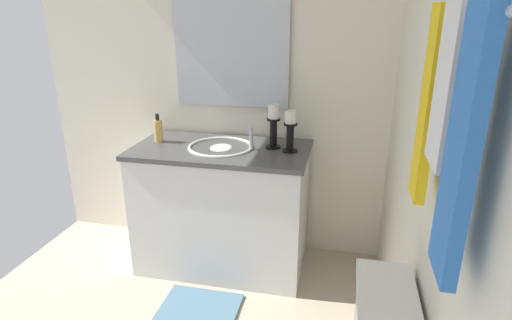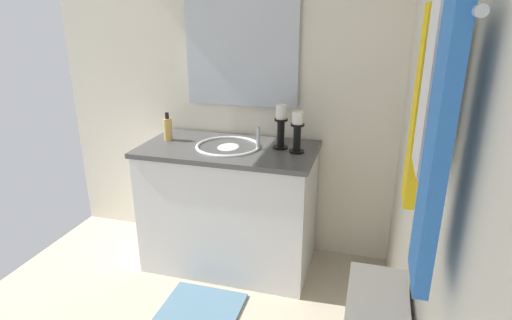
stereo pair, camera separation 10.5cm
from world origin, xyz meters
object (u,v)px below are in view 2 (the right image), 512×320
(sink_basin, at_px, (228,153))
(towel_bar, at_px, (452,11))
(candle_holder_short, at_px, (281,126))
(soap_bottle, at_px, (168,129))
(candle_holder_tall, at_px, (297,131))
(towel_near_corner, at_px, (436,154))
(mirror, at_px, (241,39))
(vanity_cabinet, at_px, (230,207))
(towel_center, at_px, (432,90))
(towel_near_vanity, at_px, (419,109))

(sink_basin, height_order, towel_bar, towel_bar)
(candle_holder_short, xyz_separation_m, soap_bottle, (0.03, -0.73, -0.07))
(candle_holder_tall, xyz_separation_m, towel_bar, (1.32, 0.55, 0.66))
(towel_near_corner, bearing_deg, towel_bar, 174.75)
(towel_bar, bearing_deg, mirror, -148.47)
(vanity_cabinet, height_order, candle_holder_short, candle_holder_short)
(vanity_cabinet, distance_m, candle_holder_short, 0.63)
(vanity_cabinet, bearing_deg, mirror, 179.99)
(candle_holder_tall, height_order, towel_center, towel_center)
(vanity_cabinet, xyz_separation_m, mirror, (-0.28, 0.00, 1.02))
(candle_holder_short, distance_m, soap_bottle, 0.74)
(mirror, bearing_deg, towel_near_corner, 28.20)
(mirror, height_order, towel_center, mirror)
(mirror, xyz_separation_m, soap_bottle, (0.25, -0.42, -0.54))
(soap_bottle, distance_m, towel_near_vanity, 1.85)
(mirror, distance_m, towel_near_vanity, 1.69)
(vanity_cabinet, bearing_deg, towel_near_vanity, 40.71)
(vanity_cabinet, relative_size, towel_near_corner, 1.98)
(candle_holder_tall, xyz_separation_m, candle_holder_short, (-0.05, -0.11, 0.01))
(sink_basin, xyz_separation_m, mirror, (-0.28, -0.00, 0.66))
(mirror, height_order, candle_holder_tall, mirror)
(vanity_cabinet, height_order, towel_center, towel_center)
(candle_holder_tall, bearing_deg, soap_bottle, -91.57)
(mirror, xyz_separation_m, towel_near_corner, (1.78, 0.95, -0.09))
(sink_basin, relative_size, mirror, 0.48)
(candle_holder_short, bearing_deg, sink_basin, -78.79)
(towel_bar, height_order, towel_center, towel_center)
(candle_holder_tall, distance_m, towel_bar, 1.57)
(candle_holder_short, xyz_separation_m, towel_center, (1.37, 0.64, 0.48))
(candle_holder_short, distance_m, towel_bar, 1.65)
(towel_near_corner, bearing_deg, candle_holder_tall, -160.62)
(towel_bar, distance_m, towel_center, 0.17)
(soap_bottle, xyz_separation_m, towel_near_corner, (1.54, 1.37, 0.46))
(vanity_cabinet, bearing_deg, soap_bottle, -94.76)
(soap_bottle, distance_m, towel_center, 2.00)
(vanity_cabinet, height_order, towel_near_vanity, towel_near_vanity)
(mirror, bearing_deg, towel_bar, 31.53)
(mirror, xyz_separation_m, towel_center, (1.59, 0.95, 0.00))
(sink_basin, relative_size, towel_near_corner, 0.73)
(candle_holder_tall, relative_size, candle_holder_short, 0.92)
(vanity_cabinet, distance_m, candle_holder_tall, 0.68)
(towel_near_vanity, bearing_deg, candle_holder_tall, -154.62)
(sink_basin, xyz_separation_m, candle_holder_tall, (-0.01, 0.42, 0.17))
(soap_bottle, bearing_deg, mirror, 120.32)
(vanity_cabinet, distance_m, towel_near_vanity, 1.74)
(towel_near_vanity, bearing_deg, sink_basin, -139.32)
(mirror, bearing_deg, towel_near_vanity, 34.49)
(candle_holder_short, bearing_deg, towel_near_vanity, 28.66)
(sink_basin, bearing_deg, towel_near_corner, 32.43)
(mirror, height_order, towel_near_corner, mirror)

